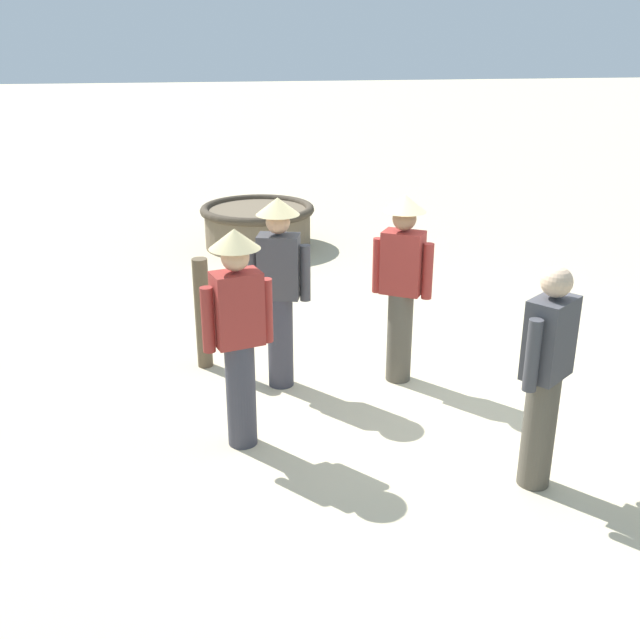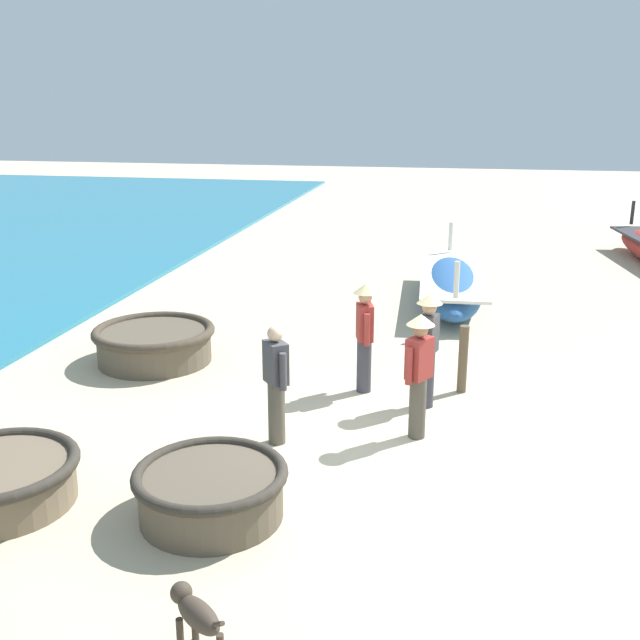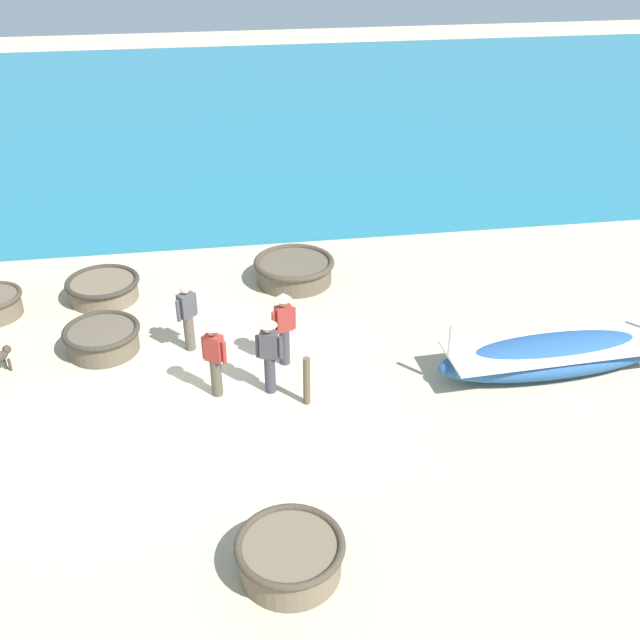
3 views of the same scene
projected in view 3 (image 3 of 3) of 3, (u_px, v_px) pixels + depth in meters
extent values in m
plane|color=#C6B793|center=(197.00, 383.00, 15.12)|extent=(80.00, 80.00, 0.00)
cube|color=teal|center=(281.00, 107.00, 32.92)|extent=(28.00, 52.00, 0.10)
cylinder|color=brown|center=(290.00, 558.00, 10.88)|extent=(1.50, 1.50, 0.54)
torus|color=#42382B|center=(290.00, 545.00, 10.75)|extent=(1.62, 1.62, 0.12)
cylinder|color=brown|center=(104.00, 290.00, 18.01)|extent=(1.63, 1.63, 0.46)
torus|color=#332D26|center=(102.00, 282.00, 17.89)|extent=(1.76, 1.76, 0.13)
cylinder|color=brown|center=(294.00, 272.00, 18.76)|extent=(1.88, 1.88, 0.53)
torus|color=#42382B|center=(294.00, 262.00, 18.63)|extent=(2.03, 2.03, 0.15)
cylinder|color=brown|center=(103.00, 340.00, 16.03)|extent=(1.51, 1.51, 0.50)
torus|color=#332D26|center=(101.00, 330.00, 15.90)|extent=(1.64, 1.64, 0.12)
ellipsoid|color=#285693|center=(553.00, 356.00, 15.28)|extent=(1.53, 5.01, 0.76)
cube|color=silver|center=(555.00, 346.00, 15.15)|extent=(1.56, 4.61, 0.06)
cylinder|color=silver|center=(451.00, 340.00, 14.53)|extent=(0.10, 0.10, 0.69)
cylinder|color=#4C473D|center=(216.00, 377.00, 14.57)|extent=(0.22, 0.22, 0.82)
cube|color=maroon|center=(214.00, 348.00, 14.22)|extent=(0.37, 0.40, 0.54)
sphere|color=#A37556|center=(212.00, 331.00, 14.03)|extent=(0.20, 0.20, 0.20)
cylinder|color=maroon|center=(224.00, 352.00, 14.18)|extent=(0.09, 0.09, 0.48)
cylinder|color=maroon|center=(204.00, 348.00, 14.32)|extent=(0.09, 0.09, 0.48)
cone|color=#D1BC84|center=(212.00, 325.00, 13.96)|extent=(0.36, 0.36, 0.14)
cylinder|color=#383842|center=(285.00, 346.00, 15.52)|extent=(0.22, 0.22, 0.82)
cube|color=maroon|center=(284.00, 318.00, 15.18)|extent=(0.31, 0.39, 0.54)
sphere|color=tan|center=(283.00, 302.00, 14.98)|extent=(0.20, 0.20, 0.20)
cylinder|color=maroon|center=(274.00, 323.00, 15.12)|extent=(0.09, 0.09, 0.48)
cylinder|color=maroon|center=(294.00, 318.00, 15.28)|extent=(0.09, 0.09, 0.48)
cone|color=#D1BC84|center=(283.00, 296.00, 14.92)|extent=(0.36, 0.36, 0.14)
cylinder|color=#383842|center=(270.00, 374.00, 14.66)|extent=(0.22, 0.22, 0.82)
cube|color=#3D3D42|center=(269.00, 345.00, 14.32)|extent=(0.30, 0.38, 0.54)
sphere|color=tan|center=(268.00, 328.00, 14.12)|extent=(0.20, 0.20, 0.20)
cylinder|color=#3D3D42|center=(258.00, 346.00, 14.36)|extent=(0.09, 0.09, 0.48)
cylinder|color=#3D3D42|center=(280.00, 348.00, 14.32)|extent=(0.09, 0.09, 0.48)
cone|color=#D1BC84|center=(268.00, 322.00, 14.06)|extent=(0.36, 0.36, 0.14)
cylinder|color=#4C473D|center=(189.00, 333.00, 15.99)|extent=(0.22, 0.22, 0.82)
cube|color=#3D3D42|center=(186.00, 305.00, 15.64)|extent=(0.38, 0.40, 0.54)
sphere|color=#DBB28E|center=(185.00, 289.00, 15.45)|extent=(0.20, 0.20, 0.20)
cylinder|color=#3D3D42|center=(195.00, 303.00, 15.80)|extent=(0.09, 0.09, 0.48)
cylinder|color=#3D3D42|center=(178.00, 311.00, 15.53)|extent=(0.09, 0.09, 0.48)
sphere|color=#3D3328|center=(7.00, 349.00, 15.34)|extent=(0.18, 0.18, 0.18)
cylinder|color=#3D3328|center=(5.00, 363.00, 15.48)|extent=(0.06, 0.06, 0.28)
cylinder|color=#3D3328|center=(10.00, 365.00, 15.42)|extent=(0.06, 0.06, 0.28)
cylinder|color=brown|center=(307.00, 381.00, 14.27)|extent=(0.14, 0.14, 1.04)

